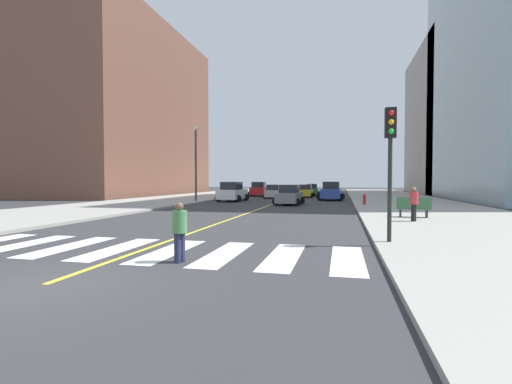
{
  "coord_description": "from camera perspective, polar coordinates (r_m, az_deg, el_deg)",
  "views": [
    {
      "loc": [
        6.11,
        -6.6,
        2.21
      ],
      "look_at": [
        -3.2,
        34.0,
        0.89
      ],
      "focal_mm": 26.11,
      "sensor_mm": 36.0,
      "label": 1
    }
  ],
  "objects": [
    {
      "name": "car_red_nearest",
      "position": [
        51.48,
        0.48,
        0.39
      ],
      "size": [
        2.89,
        4.5,
        1.97
      ],
      "rotation": [
        0.0,
        0.0,
        0.05
      ],
      "color": "red",
      "rests_on": "ground"
    },
    {
      "name": "crosswalk_paint",
      "position": [
        12.43,
        -16.95,
        -8.49
      ],
      "size": [
        13.5,
        4.0,
        0.01
      ],
      "color": "silver",
      "rests_on": "ground"
    },
    {
      "name": "pedestrian_crossing",
      "position": [
        10.25,
        -11.63,
        -5.63
      ],
      "size": [
        0.4,
        0.4,
        1.62
      ],
      "rotation": [
        0.0,
        0.0,
        1.27
      ],
      "color": "#232847",
      "rests_on": "ground"
    },
    {
      "name": "car_yellow_second",
      "position": [
        48.61,
        7.61,
        0.11
      ],
      "size": [
        2.36,
        3.73,
        1.65
      ],
      "rotation": [
        0.0,
        0.0,
        3.12
      ],
      "color": "gold",
      "rests_on": "ground"
    },
    {
      "name": "car_silver_third",
      "position": [
        45.36,
        2.78,
        0.02
      ],
      "size": [
        2.39,
        3.78,
        1.68
      ],
      "rotation": [
        0.0,
        0.0,
        -0.02
      ],
      "color": "#B7B7BC",
      "rests_on": "ground"
    },
    {
      "name": "lane_divider_paint",
      "position": [
        47.05,
        5.45,
        -0.87
      ],
      "size": [
        0.16,
        80.0,
        0.01
      ],
      "primitive_type": "cube",
      "color": "yellow",
      "rests_on": "ground"
    },
    {
      "name": "fire_hydrant",
      "position": [
        32.76,
        16.27,
        -1.11
      ],
      "size": [
        0.26,
        0.26,
        0.89
      ],
      "color": "red",
      "rests_on": "sidewalk_kerb_east"
    },
    {
      "name": "pedestrian_waiting_east",
      "position": [
        20.26,
        23.02,
        -1.49
      ],
      "size": [
        0.42,
        0.42,
        1.72
      ],
      "rotation": [
        0.0,
        0.0,
        4.24
      ],
      "color": "black",
      "rests_on": "sidewalk_kerb_east"
    },
    {
      "name": "ground_plane",
      "position": [
        9.26,
        -29.65,
        -12.25
      ],
      "size": [
        220.0,
        220.0,
        0.0
      ],
      "primitive_type": "plane",
      "color": "#333335"
    },
    {
      "name": "sidewalk_kerb_east",
      "position": [
        27.37,
        25.77,
        -2.84
      ],
      "size": [
        10.0,
        120.0,
        0.15
      ],
      "primitive_type": "cube",
      "color": "#9E9B93",
      "rests_on": "ground"
    },
    {
      "name": "car_blue_sixth",
      "position": [
        41.96,
        11.47,
        0.07
      ],
      "size": [
        2.99,
        4.67,
        2.05
      ],
      "rotation": [
        0.0,
        0.0,
        3.1
      ],
      "color": "#2D479E",
      "rests_on": "ground"
    },
    {
      "name": "sidewalk_kerb_west",
      "position": [
        32.36,
        -21.59,
        -2.09
      ],
      "size": [
        10.0,
        120.0,
        0.15
      ],
      "primitive_type": "cube",
      "color": "#9E9B93",
      "rests_on": "ground"
    },
    {
      "name": "parking_garage_concrete",
      "position": [
        72.12,
        30.49,
        9.42
      ],
      "size": [
        18.0,
        24.0,
        24.11
      ],
      "primitive_type": "cube",
      "color": "#9E9B93",
      "rests_on": "ground"
    },
    {
      "name": "low_rise_brick_west",
      "position": [
        61.42,
        -19.8,
        11.37
      ],
      "size": [
        16.0,
        32.0,
        25.02
      ],
      "primitive_type": "cube",
      "color": "brown",
      "rests_on": "ground"
    },
    {
      "name": "car_gray_fifth",
      "position": [
        33.47,
        5.11,
        -0.53
      ],
      "size": [
        2.63,
        4.11,
        1.81
      ],
      "rotation": [
        0.0,
        0.0,
        3.1
      ],
      "color": "slate",
      "rests_on": "ground"
    },
    {
      "name": "park_bench",
      "position": [
        22.43,
        22.98,
        -2.22
      ],
      "size": [
        1.85,
        0.74,
        1.12
      ],
      "rotation": [
        0.0,
        0.0,
        1.47
      ],
      "color": "#33603D",
      "rests_on": "sidewalk_kerb_east"
    },
    {
      "name": "street_lamp",
      "position": [
        37.49,
        -9.22,
        5.33
      ],
      "size": [
        0.44,
        0.44,
        7.41
      ],
      "color": "#38383D",
      "rests_on": "sidewalk_kerb_west"
    },
    {
      "name": "car_white_seventh",
      "position": [
        39.06,
        -3.66,
        -0.03
      ],
      "size": [
        2.94,
        4.62,
        2.04
      ],
      "rotation": [
        0.0,
        0.0,
        -0.03
      ],
      "color": "silver",
      "rests_on": "ground"
    },
    {
      "name": "car_green_fourth",
      "position": [
        53.56,
        8.57,
        0.28
      ],
      "size": [
        2.43,
        3.82,
        1.69
      ],
      "rotation": [
        0.0,
        0.0,
        3.17
      ],
      "color": "#236B42",
      "rests_on": "ground"
    },
    {
      "name": "traffic_light_near_corner",
      "position": [
        13.24,
        19.88,
        6.44
      ],
      "size": [
        0.36,
        0.41,
        4.47
      ],
      "rotation": [
        0.0,
        0.0,
        3.14
      ],
      "color": "black",
      "rests_on": "sidewalk_kerb_east"
    }
  ]
}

